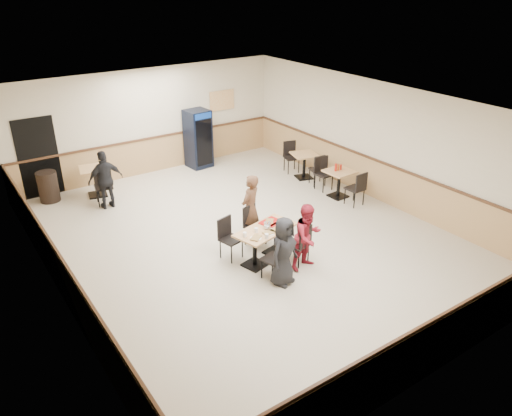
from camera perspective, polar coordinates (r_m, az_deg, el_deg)
ground at (r=11.15m, az=-1.10°, el=-3.47°), size 10.00×10.00×0.00m
room_shell at (r=13.73m, az=-0.80°, el=4.96°), size 10.00×10.00×10.00m
main_table at (r=10.15m, az=1.11°, el=-3.58°), size 1.44×0.96×0.71m
main_chairs at (r=10.13m, az=0.93°, el=-3.78°), size 1.51×1.78×0.90m
diner_woman_left at (r=9.31m, az=3.16°, el=-4.97°), size 0.78×0.63×1.37m
diner_woman_right at (r=9.84m, az=5.92°, el=-3.27°), size 0.72×0.59×1.37m
diner_man_opposite at (r=10.77m, az=-0.65°, el=-0.02°), size 0.66×0.57×1.52m
lone_diner at (r=12.84m, az=-16.80°, el=3.11°), size 0.87×0.37×1.49m
tabletop_clutter at (r=10.06m, az=1.63°, el=-2.17°), size 1.16×0.74×0.12m
side_table_near at (r=13.16m, az=9.47°, el=3.22°), size 0.70×0.70×0.73m
side_table_near_chair_south at (r=12.79m, az=11.24°, el=2.29°), size 0.44×0.44×0.92m
side_table_near_chair_north at (r=13.56m, az=7.78°, el=3.92°), size 0.44×0.44×0.92m
side_table_far at (r=14.28m, az=5.55°, el=5.26°), size 0.84×0.84×0.72m
side_table_far_chair_south at (r=13.88m, az=7.07°, el=4.47°), size 0.53×0.53×0.92m
side_table_far_chair_north at (r=14.71m, az=4.10°, el=5.83°), size 0.53×0.53×0.92m
condiment_caddy at (r=13.05m, az=9.33°, el=4.61°), size 0.23×0.06×0.20m
back_table at (r=13.71m, az=-17.89°, el=3.38°), size 0.86×0.86×0.78m
back_table_chair_lone at (r=13.16m, az=-17.03°, el=2.46°), size 0.54×0.54×0.99m
pepsi_cooler at (r=15.08m, az=-6.62°, el=7.87°), size 0.71×0.71×1.73m
trash_bin at (r=13.84m, az=-22.66°, el=2.27°), size 0.50×0.50×0.79m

